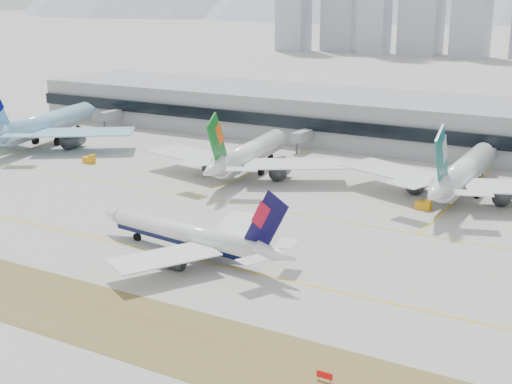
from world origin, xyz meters
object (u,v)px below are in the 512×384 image
Objects in this scene: taxiing_airliner at (193,237)px; widebody_korean at (43,125)px; terminal at (410,122)px; widebody_eva at (248,155)px; widebody_cathay at (462,174)px.

taxiing_airliner is 0.71× the size of widebody_korean.
terminal is at bearing -84.86° from taxiing_airliner.
terminal is (25.43, 59.69, 2.03)m from widebody_eva.
terminal is (102.76, 59.35, 1.03)m from widebody_korean.
taxiing_airliner is at bearing -133.52° from widebody_korean.
widebody_korean reaches higher than widebody_cathay.
widebody_eva reaches higher than taxiing_airliner.
widebody_eva is 0.94× the size of widebody_cathay.
widebody_eva is at bearing 96.21° from widebody_cathay.
widebody_eva is 56.35m from widebody_cathay.
widebody_cathay is at bearing -91.30° from widebody_eva.
widebody_cathay reaches higher than terminal.
widebody_korean is 1.17× the size of widebody_eva.
widebody_cathay reaches higher than widebody_eva.
widebody_cathay is at bearing -59.81° from terminal.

